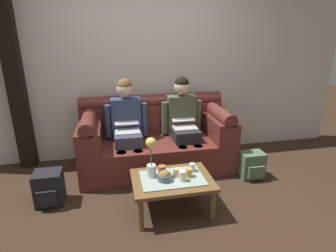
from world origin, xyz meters
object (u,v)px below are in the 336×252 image
at_px(backpack_right, 252,165).
at_px(cup_far_center, 162,170).
at_px(cup_near_left, 192,167).
at_px(cup_far_left, 176,172).
at_px(cup_far_right, 182,176).
at_px(couch, 156,141).
at_px(person_left, 127,123).
at_px(snack_bowl, 165,176).
at_px(flower_vase, 151,157).
at_px(backpack_left, 49,188).
at_px(coffee_table, 172,183).
at_px(person_right, 183,119).
at_px(cup_near_right, 189,172).

bearing_deg(backpack_right, cup_far_center, -164.03).
height_order(cup_near_left, cup_far_left, cup_near_left).
xyz_separation_m(cup_far_right, backpack_right, (1.06, 0.53, -0.27)).
relative_size(cup_far_center, cup_far_left, 1.00).
xyz_separation_m(couch, cup_far_right, (0.08, -1.10, 0.06)).
distance_m(cup_near_left, backpack_right, 1.01).
relative_size(person_left, cup_far_right, 11.69).
distance_m(snack_bowl, cup_far_center, 0.14).
bearing_deg(backpack_right, cup_far_right, -153.23).
relative_size(cup_near_left, cup_far_center, 1.01).
bearing_deg(couch, cup_far_left, -87.25).
distance_m(person_left, flower_vase, 0.97).
relative_size(couch, backpack_left, 5.29).
bearing_deg(flower_vase, coffee_table, -18.39).
xyz_separation_m(person_right, cup_far_left, (-0.33, -1.00, -0.23)).
relative_size(person_right, cup_far_center, 14.44).
bearing_deg(coffee_table, couch, 90.00).
bearing_deg(cup_near_right, backpack_right, 25.62).
bearing_deg(cup_near_right, person_left, 117.89).
bearing_deg(snack_bowl, cup_far_center, 90.02).
xyz_separation_m(snack_bowl, backpack_left, (-1.19, 0.42, -0.24)).
xyz_separation_m(cup_near_left, backpack_right, (0.90, 0.36, -0.26)).
height_order(person_left, snack_bowl, person_left).
xyz_separation_m(cup_near_right, cup_far_center, (-0.25, 0.12, -0.00)).
distance_m(cup_near_left, cup_far_left, 0.20).
bearing_deg(cup_far_center, person_left, 107.72).
bearing_deg(cup_near_right, cup_far_center, 155.47).
distance_m(couch, person_left, 0.47).
bearing_deg(cup_far_center, coffee_table, -51.31).
relative_size(couch, backpack_right, 5.78).
distance_m(coffee_table, cup_far_right, 0.16).
distance_m(backpack_right, backpack_left, 2.42).
bearing_deg(person_left, cup_far_center, -72.28).
bearing_deg(couch, person_right, -0.35).
xyz_separation_m(cup_near_right, cup_far_right, (-0.08, -0.07, 0.01)).
bearing_deg(cup_near_left, person_left, 123.50).
relative_size(coffee_table, cup_far_center, 9.58).
xyz_separation_m(person_right, coffee_table, (-0.38, -1.02, -0.33)).
xyz_separation_m(flower_vase, snack_bowl, (0.12, -0.10, -0.17)).
xyz_separation_m(person_left, cup_far_center, (0.29, -0.92, -0.23)).
bearing_deg(coffee_table, cup_far_center, 128.69).
bearing_deg(backpack_left, couch, 26.72).
xyz_separation_m(person_right, snack_bowl, (-0.46, -1.06, -0.23)).
bearing_deg(flower_vase, backpack_left, 163.52).
bearing_deg(flower_vase, person_left, 100.49).
bearing_deg(cup_near_left, cup_far_center, 177.66).
xyz_separation_m(coffee_table, cup_near_left, (0.24, 0.09, 0.10)).
relative_size(cup_near_left, backpack_right, 0.25).
xyz_separation_m(cup_near_left, backpack_left, (-1.51, 0.29, -0.24)).
bearing_deg(person_left, cup_far_right, -67.21).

